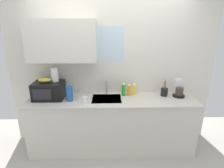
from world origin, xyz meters
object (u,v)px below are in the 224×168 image
at_px(dish_soap_bottle_orange, 129,90).
at_px(dish_soap_bottle_yellow, 134,89).
at_px(banana_bunch, 45,80).
at_px(mug_white, 85,100).
at_px(microwave, 49,90).
at_px(paper_towel_roll, 55,75).
at_px(dish_soap_bottle_green, 124,89).
at_px(utensil_crock, 164,92).
at_px(coffee_maker, 179,90).
at_px(cereal_canister, 69,93).

relative_size(dish_soap_bottle_orange, dish_soap_bottle_yellow, 0.99).
height_order(banana_bunch, mug_white, banana_bunch).
bearing_deg(mug_white, microwave, 162.29).
distance_m(microwave, paper_towel_roll, 0.27).
height_order(banana_bunch, paper_towel_roll, paper_towel_roll).
relative_size(dish_soap_bottle_green, utensil_crock, 0.82).
height_order(coffee_maker, cereal_canister, coffee_maker).
bearing_deg(coffee_maker, mug_white, -170.60).
height_order(banana_bunch, utensil_crock, banana_bunch).
relative_size(paper_towel_roll, coffee_maker, 0.79).
xyz_separation_m(banana_bunch, cereal_canister, (0.39, -0.10, -0.19)).
distance_m(microwave, cereal_canister, 0.35).
bearing_deg(cereal_canister, dish_soap_bottle_yellow, 12.21).
relative_size(coffee_maker, cereal_canister, 1.19).
distance_m(microwave, coffee_maker, 2.09).
bearing_deg(cereal_canister, paper_towel_roll, 147.99).
bearing_deg(dish_soap_bottle_yellow, coffee_maker, -5.23).
xyz_separation_m(dish_soap_bottle_orange, mug_white, (-0.69, -0.28, -0.05)).
distance_m(coffee_maker, dish_soap_bottle_green, 0.90).
xyz_separation_m(dish_soap_bottle_yellow, cereal_canister, (-1.03, -0.22, 0.02)).
bearing_deg(dish_soap_bottle_green, dish_soap_bottle_yellow, 9.95).
xyz_separation_m(paper_towel_roll, utensil_crock, (1.76, 0.02, -0.31)).
relative_size(dish_soap_bottle_yellow, mug_white, 2.24).
relative_size(banana_bunch, dish_soap_bottle_yellow, 0.94).
bearing_deg(banana_bunch, paper_towel_roll, 18.43).
bearing_deg(coffee_maker, banana_bunch, -178.44).
xyz_separation_m(dish_soap_bottle_green, dish_soap_bottle_orange, (0.09, 0.00, -0.01)).
xyz_separation_m(banana_bunch, mug_white, (0.64, -0.19, -0.26)).
relative_size(banana_bunch, cereal_canister, 0.85).
xyz_separation_m(dish_soap_bottle_green, cereal_canister, (-0.85, -0.19, 0.01)).
xyz_separation_m(coffee_maker, dish_soap_bottle_green, (-0.90, 0.03, 0.01)).
distance_m(microwave, dish_soap_bottle_green, 1.19).
bearing_deg(dish_soap_bottle_yellow, cereal_canister, -167.79).
height_order(coffee_maker, utensil_crock, utensil_crock).
xyz_separation_m(cereal_canister, utensil_crock, (1.52, 0.17, -0.05)).
xyz_separation_m(dish_soap_bottle_orange, utensil_crock, (0.58, -0.02, -0.03)).
bearing_deg(dish_soap_bottle_green, cereal_canister, -167.30).
relative_size(banana_bunch, coffee_maker, 0.71).
bearing_deg(banana_bunch, utensil_crock, 2.09).
height_order(microwave, paper_towel_roll, paper_towel_roll).
bearing_deg(cereal_canister, utensil_crock, 6.37).
distance_m(banana_bunch, dish_soap_bottle_yellow, 1.44).
bearing_deg(dish_soap_bottle_yellow, utensil_crock, -6.36).
height_order(dish_soap_bottle_green, dish_soap_bottle_orange, dish_soap_bottle_green).
distance_m(paper_towel_roll, dish_soap_bottle_green, 1.12).
distance_m(mug_white, utensil_crock, 1.30).
bearing_deg(dish_soap_bottle_green, utensil_crock, -1.86).
xyz_separation_m(coffee_maker, cereal_canister, (-1.75, -0.16, 0.01)).
xyz_separation_m(microwave, dish_soap_bottle_green, (1.19, 0.09, -0.02)).
bearing_deg(paper_towel_roll, cereal_canister, -32.01).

